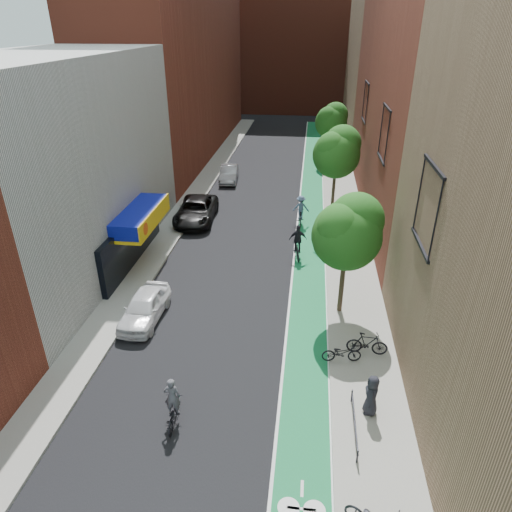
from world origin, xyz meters
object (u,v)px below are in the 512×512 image
(cyclist_lead, at_px, (173,408))
(pedestrian, at_px, (372,395))
(parked_car_white, at_px, (145,307))
(cyclist_lane_mid, at_px, (298,245))
(parked_car_black, at_px, (196,210))
(parked_car_silver, at_px, (229,174))
(cyclist_lane_far, at_px, (301,211))
(cyclist_lane_near, at_px, (319,235))

(cyclist_lead, xyz_separation_m, pedestrian, (7.33, 1.22, 0.34))
(parked_car_white, bearing_deg, cyclist_lane_mid, 47.44)
(parked_car_black, distance_m, pedestrian, 21.08)
(parked_car_silver, height_order, cyclist_lane_far, cyclist_lane_far)
(cyclist_lead, bearing_deg, parked_car_black, -83.70)
(parked_car_black, distance_m, cyclist_lane_mid, 9.38)
(parked_car_silver, bearing_deg, parked_car_black, -99.72)
(parked_car_white, distance_m, parked_car_black, 12.87)
(parked_car_white, bearing_deg, cyclist_lane_far, 62.21)
(cyclist_lead, distance_m, pedestrian, 7.44)
(parked_car_black, height_order, cyclist_lane_mid, cyclist_lane_mid)
(cyclist_lane_near, distance_m, cyclist_lane_mid, 2.14)
(cyclist_lead, xyz_separation_m, cyclist_lane_near, (5.40, 15.66, 0.26))
(parked_car_black, bearing_deg, cyclist_lead, -81.89)
(cyclist_lead, distance_m, cyclist_lane_far, 19.95)
(parked_car_white, relative_size, parked_car_silver, 0.96)
(parked_car_black, xyz_separation_m, pedestrian, (11.04, -17.95, 0.19))
(cyclist_lane_near, distance_m, pedestrian, 14.57)
(parked_car_silver, xyz_separation_m, cyclist_lane_near, (8.30, -13.19, 0.20))
(parked_car_silver, relative_size, cyclist_lane_far, 2.04)
(cyclist_lane_near, height_order, cyclist_lane_mid, cyclist_lane_mid)
(parked_car_black, relative_size, cyclist_lane_mid, 2.64)
(parked_car_black, relative_size, cyclist_lead, 2.92)
(parked_car_white, distance_m, parked_car_silver, 22.54)
(parked_car_white, distance_m, cyclist_lane_near, 12.75)
(parked_car_black, bearing_deg, parked_car_white, -90.88)
(cyclist_lane_near, relative_size, cyclist_lane_mid, 0.93)
(cyclist_lane_near, bearing_deg, cyclist_lead, 79.49)
(parked_car_white, bearing_deg, cyclist_lane_near, 48.46)
(cyclist_lane_near, bearing_deg, cyclist_lane_mid, 60.73)
(parked_car_black, distance_m, parked_car_silver, 9.71)
(cyclist_lane_far, xyz_separation_m, pedestrian, (3.24, -18.31, 0.04))
(parked_car_silver, height_order, pedestrian, pedestrian)
(parked_car_white, height_order, parked_car_silver, parked_car_silver)
(parked_car_silver, height_order, cyclist_lane_near, cyclist_lane_near)
(parked_car_white, distance_m, cyclist_lead, 7.11)
(parked_car_black, xyz_separation_m, cyclist_lane_mid, (7.80, -5.21, 0.06))
(parked_car_black, relative_size, cyclist_lane_far, 2.71)
(parked_car_silver, distance_m, pedestrian, 29.46)
(parked_car_silver, bearing_deg, cyclist_lead, -89.19)
(cyclist_lane_near, relative_size, pedestrian, 1.21)
(cyclist_lane_far, bearing_deg, pedestrian, 96.16)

